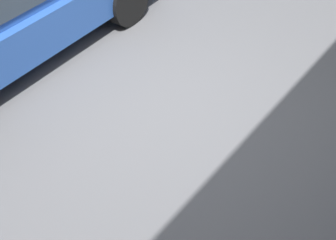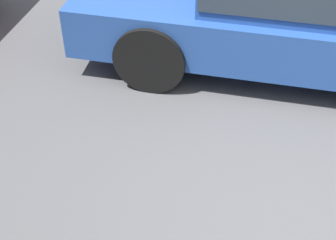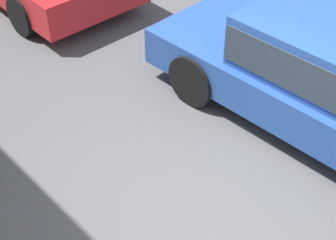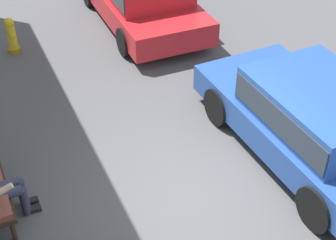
% 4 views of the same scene
% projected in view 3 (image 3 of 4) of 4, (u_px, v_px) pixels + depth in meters
% --- Properties ---
extents(ground_plane, '(60.00, 60.00, 0.00)m').
position_uv_depth(ground_plane, '(212.00, 218.00, 5.20)').
color(ground_plane, '#4C4C4F').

